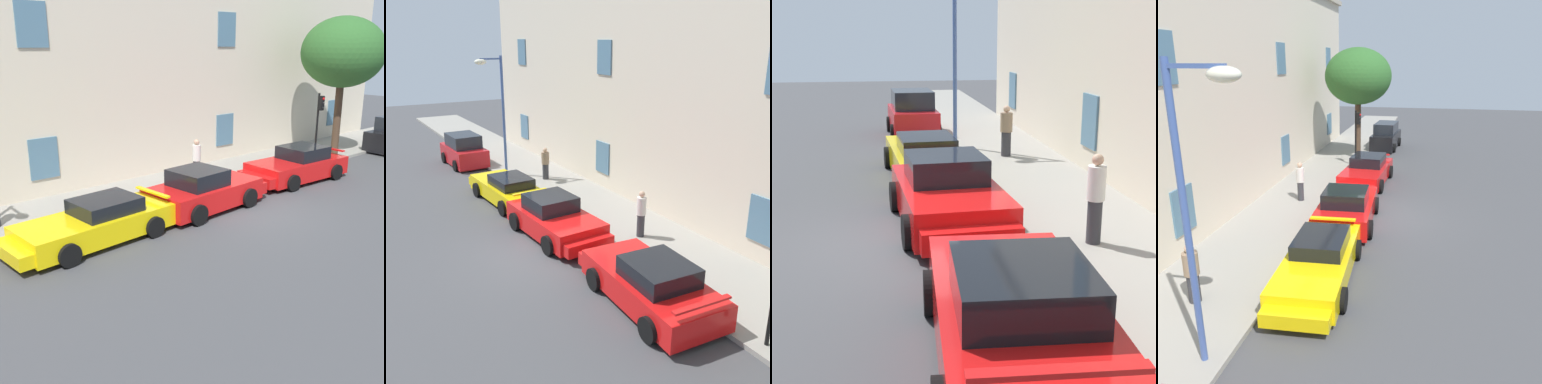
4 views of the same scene
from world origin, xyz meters
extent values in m
plane|color=#444447|center=(0.00, 0.00, 0.00)|extent=(80.00, 80.00, 0.00)
cube|color=gray|center=(0.00, 4.02, 0.07)|extent=(60.00, 3.69, 0.14)
cube|color=beige|center=(0.00, 7.92, 5.01)|extent=(34.70, 4.11, 10.01)
cube|color=slate|center=(-13.88, 5.84, 1.60)|extent=(1.10, 0.06, 1.50)
cube|color=slate|center=(-4.63, 5.84, 1.60)|extent=(1.10, 0.06, 1.50)
cube|color=slate|center=(4.63, 5.84, 1.60)|extent=(1.10, 0.06, 1.50)
cube|color=slate|center=(-13.88, 5.84, 6.21)|extent=(1.10, 0.06, 1.50)
cube|color=slate|center=(-4.63, 5.84, 6.21)|extent=(1.10, 0.06, 1.50)
cube|color=yellow|center=(-5.23, 1.21, 0.51)|extent=(4.75, 2.07, 0.67)
cube|color=black|center=(-4.88, 1.23, 1.06)|extent=(1.94, 1.55, 0.42)
cube|color=yellow|center=(-7.28, 1.10, 0.43)|extent=(1.49, 1.75, 0.37)
cube|color=yellow|center=(-3.09, 1.33, 1.07)|extent=(0.24, 1.55, 0.06)
cylinder|color=black|center=(-6.62, 0.23, 0.33)|extent=(0.67, 0.28, 0.65)
cylinder|color=black|center=(-6.72, 2.04, 0.33)|extent=(0.67, 0.28, 0.65)
cylinder|color=black|center=(-3.74, 0.38, 0.33)|extent=(0.67, 0.28, 0.65)
cylinder|color=black|center=(-3.84, 2.20, 0.33)|extent=(0.67, 0.28, 0.65)
cube|color=red|center=(-0.87, 1.32, 0.55)|extent=(4.22, 2.24, 0.75)
cube|color=black|center=(-1.18, 1.31, 1.21)|extent=(1.73, 1.70, 0.56)
cube|color=red|center=(0.94, 1.43, 0.46)|extent=(1.34, 1.92, 0.41)
cylinder|color=black|center=(0.35, 2.40, 0.35)|extent=(0.71, 0.28, 0.69)
cylinder|color=black|center=(0.46, 0.39, 0.35)|extent=(0.71, 0.28, 0.69)
cylinder|color=black|center=(-2.20, 2.26, 0.35)|extent=(0.71, 0.28, 0.69)
cylinder|color=black|center=(-2.09, 0.25, 0.35)|extent=(0.71, 0.28, 0.69)
cube|color=red|center=(4.61, 1.46, 0.54)|extent=(4.54, 2.24, 0.74)
cube|color=black|center=(4.94, 1.44, 1.17)|extent=(1.86, 1.68, 0.52)
cube|color=red|center=(2.66, 1.57, 0.45)|extent=(1.43, 1.90, 0.41)
cube|color=red|center=(6.65, 1.34, 1.13)|extent=(0.26, 1.69, 0.06)
cylinder|color=black|center=(3.18, 0.55, 0.34)|extent=(0.69, 0.28, 0.67)
cylinder|color=black|center=(3.30, 2.52, 0.34)|extent=(0.69, 0.28, 0.67)
cylinder|color=black|center=(5.92, 0.39, 0.34)|extent=(0.69, 0.28, 0.67)
cylinder|color=black|center=(6.04, 2.36, 0.34)|extent=(0.69, 0.28, 0.67)
cube|color=red|center=(-12.49, 1.39, 0.60)|extent=(3.63, 1.88, 0.96)
cube|color=#1E232B|center=(-12.49, 1.39, 1.44)|extent=(2.20, 1.61, 0.72)
cylinder|color=black|center=(-11.45, 2.30, 0.31)|extent=(0.63, 0.22, 0.63)
cylinder|color=black|center=(-11.39, 0.55, 0.31)|extent=(0.63, 0.22, 0.63)
cylinder|color=black|center=(-13.59, 2.22, 0.31)|extent=(0.63, 0.22, 0.63)
cylinder|color=black|center=(-13.53, 0.47, 0.31)|extent=(0.63, 0.22, 0.63)
cylinder|color=#3F5999|center=(-9.09, 2.64, 3.17)|extent=(0.14, 0.14, 6.07)
cube|color=#3F5999|center=(-9.09, 2.09, 6.06)|extent=(0.08, 1.10, 0.08)
ellipsoid|color=#EAE5C6|center=(-9.09, 1.59, 5.93)|extent=(0.44, 0.60, 0.28)
cylinder|color=#333338|center=(1.03, 3.85, 0.56)|extent=(0.33, 0.33, 0.85)
cylinder|color=silver|center=(1.03, 3.85, 1.31)|extent=(0.42, 0.42, 0.65)
sphere|color=tan|center=(1.03, 3.85, 1.76)|extent=(0.22, 0.22, 0.22)
cylinder|color=#333338|center=(-7.18, 4.03, 0.54)|extent=(0.38, 0.38, 0.79)
cylinder|color=#8C7259|center=(-7.18, 4.03, 1.24)|extent=(0.47, 0.47, 0.61)
sphere|color=tan|center=(-7.18, 4.03, 1.66)|extent=(0.22, 0.22, 0.22)
camera|label=1|loc=(-11.65, -10.41, 5.58)|focal=44.55mm
camera|label=2|loc=(13.25, -5.82, 7.04)|focal=42.92mm
camera|label=3|loc=(10.99, -0.20, 4.01)|focal=54.58mm
camera|label=4|loc=(-15.32, -1.79, 6.16)|focal=37.79mm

